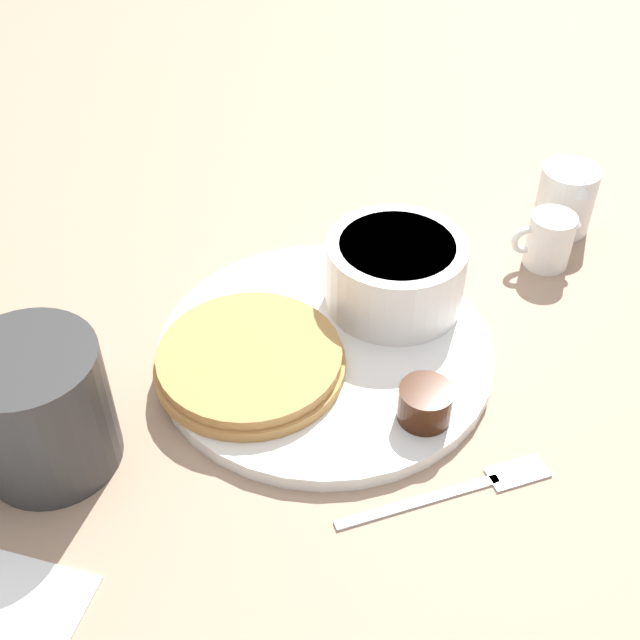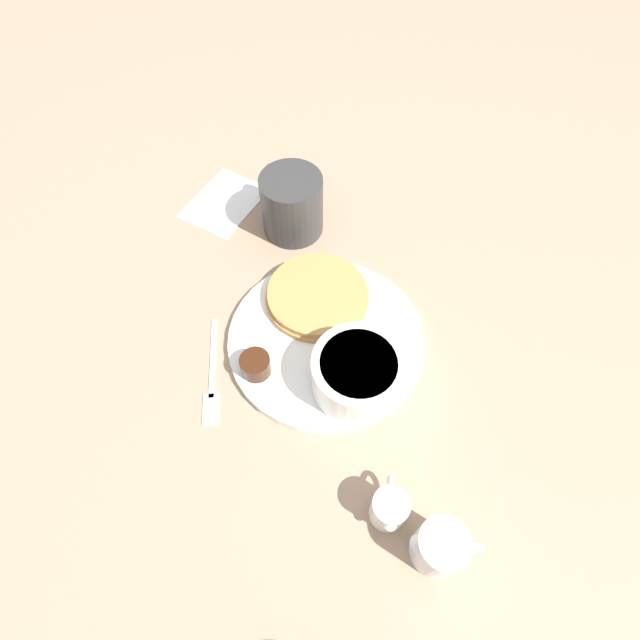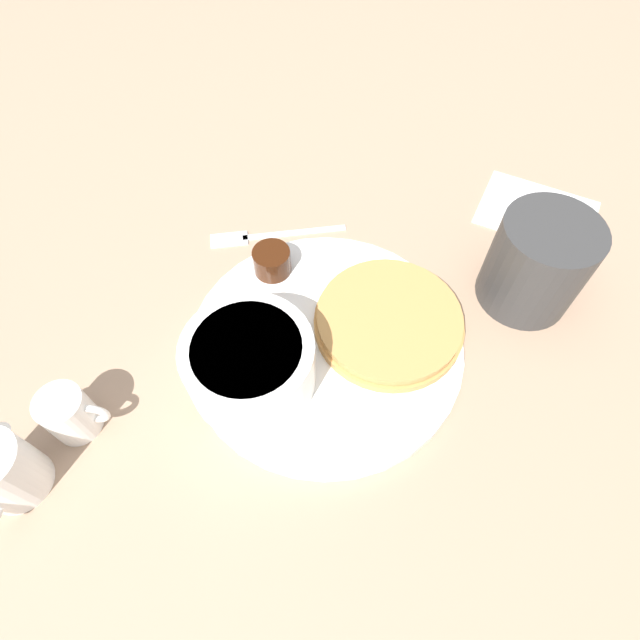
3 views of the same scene
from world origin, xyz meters
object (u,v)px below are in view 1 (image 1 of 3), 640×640
plate (325,350)px  creamer_pitcher_far (565,198)px  bowl (395,271)px  coffee_mug (36,411)px  creamer_pitcher_near (549,240)px  fork (470,486)px

plate → creamer_pitcher_far: (-0.18, -0.22, 0.03)m
plate → bowl: 0.09m
coffee_mug → creamer_pitcher_far: bearing=-133.6°
plate → creamer_pitcher_near: creamer_pitcher_near is taller
plate → fork: size_ratio=1.90×
plate → creamer_pitcher_far: creamer_pitcher_far is taller
plate → bowl: (-0.04, -0.06, 0.04)m
bowl → fork: size_ratio=0.81×
fork → coffee_mug: bearing=7.4°
coffee_mug → fork: 0.29m
bowl → creamer_pitcher_far: 0.21m
bowl → creamer_pitcher_near: bowl is taller
plate → creamer_pitcher_far: size_ratio=3.54×
creamer_pitcher_far → fork: bearing=79.7°
creamer_pitcher_near → fork: (0.05, 0.26, -0.02)m
creamer_pitcher_near → bowl: bearing=37.7°
bowl → fork: bowl is taller
plate → bowl: bowl is taller
plate → creamer_pitcher_near: bearing=-136.4°
creamer_pitcher_near → fork: creamer_pitcher_near is taller
bowl → creamer_pitcher_far: (-0.14, -0.16, -0.01)m
bowl → coffee_mug: coffee_mug is taller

